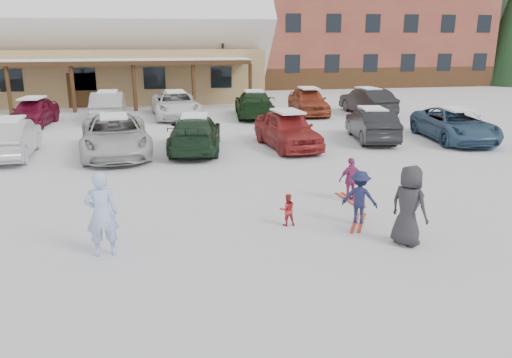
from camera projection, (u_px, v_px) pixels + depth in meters
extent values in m
plane|color=silver|center=(251.00, 231.00, 11.85)|extent=(160.00, 160.00, 0.00)
cube|color=tan|center=(63.00, 74.00, 36.24)|extent=(28.00, 10.00, 3.60)
cube|color=#422814|center=(42.00, 63.00, 30.07)|extent=(25.20, 2.60, 0.25)
cube|color=white|center=(57.00, 20.00, 35.20)|extent=(29.12, 9.69, 9.69)
cube|color=brown|center=(345.00, 20.00, 48.90)|extent=(24.00, 14.00, 12.00)
cube|color=brown|center=(186.00, 36.00, 46.60)|extent=(7.00, 12.60, 9.00)
cube|color=#422814|center=(369.00, 78.00, 43.74)|extent=(24.00, 0.10, 1.80)
cylinder|color=black|center=(223.00, 54.00, 34.78)|extent=(0.16, 0.16, 6.52)
cube|color=black|center=(222.00, 3.00, 33.85)|extent=(0.50, 0.25, 0.25)
cylinder|color=black|center=(505.00, 78.00, 47.16)|extent=(0.60, 0.60, 1.32)
cylinder|color=black|center=(236.00, 73.00, 54.33)|extent=(0.60, 0.60, 1.08)
cone|color=black|center=(235.00, 29.00, 53.06)|extent=(3.96, 3.96, 8.10)
cylinder|color=black|center=(459.00, 68.00, 61.08)|extent=(0.60, 0.60, 1.38)
cone|color=black|center=(465.00, 18.00, 59.46)|extent=(5.06, 5.06, 10.35)
imported|color=#A3B7EF|center=(102.00, 214.00, 10.34)|extent=(0.71, 0.51, 1.84)
imported|color=red|center=(287.00, 210.00, 12.14)|extent=(0.39, 0.31, 0.81)
imported|color=#1A1E44|center=(360.00, 198.00, 12.18)|extent=(1.00, 0.85, 1.34)
cube|color=#BB361A|center=(358.00, 223.00, 12.36)|extent=(0.83, 1.33, 0.03)
imported|color=#9D326E|center=(351.00, 179.00, 13.91)|extent=(0.76, 0.38, 1.24)
cube|color=#BB361A|center=(350.00, 200.00, 14.08)|extent=(0.36, 1.41, 0.03)
imported|color=#2A2A2D|center=(409.00, 206.00, 10.90)|extent=(0.93, 1.05, 1.81)
imported|color=#B5B4B9|center=(10.00, 138.00, 18.88)|extent=(1.83, 4.55, 1.47)
imported|color=#BEBEBE|center=(115.00, 135.00, 19.34)|extent=(3.10, 5.72, 1.52)
imported|color=#1B331F|center=(195.00, 133.00, 20.01)|extent=(2.56, 5.10, 1.42)
imported|color=maroon|center=(287.00, 129.00, 20.55)|extent=(2.33, 4.65, 1.52)
imported|color=black|center=(372.00, 124.00, 22.00)|extent=(2.14, 4.49, 1.42)
imported|color=#335372|center=(455.00, 125.00, 21.95)|extent=(2.80, 5.26, 1.41)
imported|color=maroon|center=(34.00, 112.00, 25.67)|extent=(2.09, 4.33, 1.43)
imported|color=#9E9DA1|center=(109.00, 106.00, 27.35)|extent=(1.80, 4.80, 1.56)
imported|color=white|center=(176.00, 104.00, 28.15)|extent=(2.83, 5.50, 1.48)
imported|color=black|center=(254.00, 104.00, 28.35)|extent=(2.59, 5.27, 1.47)
imported|color=#A54429|center=(308.00, 101.00, 29.29)|extent=(2.04, 4.64, 1.56)
imported|color=black|center=(367.00, 101.00, 29.39)|extent=(1.97, 4.75, 1.53)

